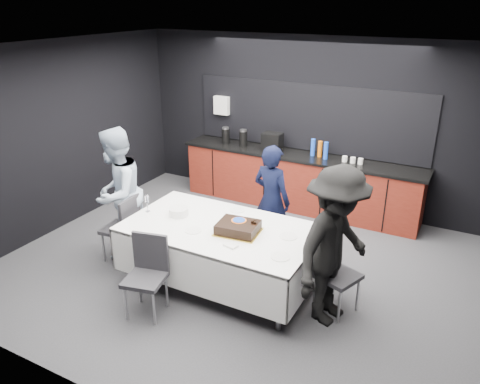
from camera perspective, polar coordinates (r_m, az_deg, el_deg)
name	(u,v)px	position (r m, az deg, el deg)	size (l,w,h in m)	color
ground	(237,267)	(6.33, -0.43, -9.11)	(6.00, 6.00, 0.00)	#404145
room_shell	(236,132)	(5.58, -0.49, 7.33)	(6.04, 5.04, 2.82)	white
kitchenette	(298,177)	(7.92, 7.09, 1.85)	(4.10, 0.64, 2.05)	#5D180E
party_table	(221,237)	(5.71, -2.36, -5.51)	(2.32, 1.32, 0.78)	#99999E
cake_assembly	(238,228)	(5.48, -0.23, -4.36)	(0.54, 0.46, 0.16)	gold
plate_stack	(179,212)	(5.96, -7.49, -2.39)	(0.24, 0.24, 0.10)	white
loose_plate_near	(193,230)	(5.58, -5.71, -4.68)	(0.20, 0.20, 0.01)	white
loose_plate_right_a	(288,236)	(5.45, 5.93, -5.39)	(0.21, 0.21, 0.01)	white
loose_plate_right_b	(280,257)	(5.04, 4.94, -7.86)	(0.21, 0.21, 0.01)	white
loose_plate_far	(237,210)	(6.06, -0.36, -2.21)	(0.20, 0.20, 0.01)	white
fork_pile	(231,246)	(5.21, -1.15, -6.54)	(0.15, 0.10, 0.02)	white
champagne_flute	(147,200)	(6.08, -11.29, -0.99)	(0.06, 0.06, 0.22)	white
chair_left	(124,224)	(6.44, -13.92, -3.83)	(0.46, 0.46, 0.92)	#2C2C31
chair_right	(333,267)	(5.42, 11.25, -8.91)	(0.54, 0.54, 0.92)	#2C2C31
chair_near	(147,269)	(5.38, -11.21, -9.20)	(0.50, 0.50, 0.92)	#2C2C31
person_center	(272,200)	(6.39, 3.87, -0.96)	(0.57, 0.37, 1.56)	black
person_left	(117,193)	(6.49, -14.74, -0.17)	(0.87, 0.68, 1.80)	#A2B5CB
person_right	(335,247)	(5.06, 11.48, -6.58)	(1.16, 0.67, 1.80)	black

